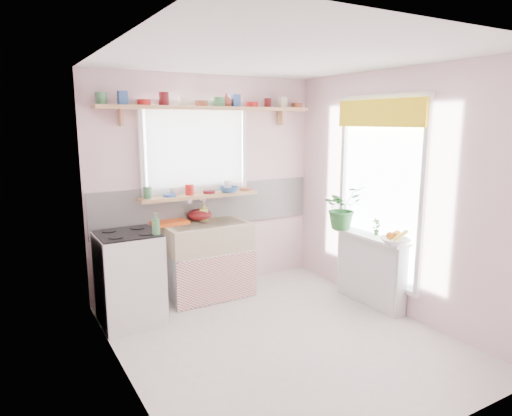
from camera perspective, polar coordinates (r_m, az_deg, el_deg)
room at (r=5.06m, az=4.18°, el=3.88°), size 3.20×3.20×3.20m
sink_unit at (r=5.24m, az=-6.07°, el=-6.42°), size 0.95×0.65×1.11m
cooker at (r=4.72m, az=-15.54°, el=-8.38°), size 0.58×0.58×0.93m
radiator_ledge at (r=5.17m, az=14.13°, el=-7.35°), size 0.22×0.95×0.78m
windowsill at (r=5.24m, az=-7.06°, el=1.53°), size 1.40×0.22×0.04m
pine_shelf at (r=5.23m, az=-5.73°, el=12.31°), size 2.52×0.24×0.04m
shelf_crockery at (r=5.21m, az=-6.18°, el=13.12°), size 2.47×0.11×0.12m
sill_crockery at (r=5.21m, az=-7.58°, el=2.28°), size 1.35×0.11×0.12m
dish_tray at (r=5.18m, az=-10.84°, el=-1.74°), size 0.41×0.32×0.04m
colander at (r=5.30m, az=-7.06°, el=-0.84°), size 0.30×0.30×0.13m
jade_plant at (r=5.24m, az=10.71°, el=0.07°), size 0.45×0.39×0.49m
fruit_bowl at (r=4.73m, az=16.96°, el=-4.00°), size 0.37×0.37×0.07m
herb_pot at (r=5.05m, az=14.82°, el=-2.26°), size 0.10×0.07×0.19m
soap_bottle_sink at (r=5.27m, az=-6.52°, el=-0.44°), size 0.13×0.13×0.21m
sill_cup at (r=5.19m, az=-10.24°, el=2.03°), size 0.14×0.14×0.08m
sill_bowl at (r=5.33m, az=-3.38°, el=2.33°), size 0.25×0.25×0.07m
shelf_vase at (r=5.35m, az=-3.74°, el=13.31°), size 0.15×0.15×0.15m
cooker_bottle at (r=4.42m, az=-12.41°, el=-1.96°), size 0.11×0.11×0.21m
fruit at (r=4.72m, az=17.00°, el=-3.28°), size 0.20×0.14×0.10m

